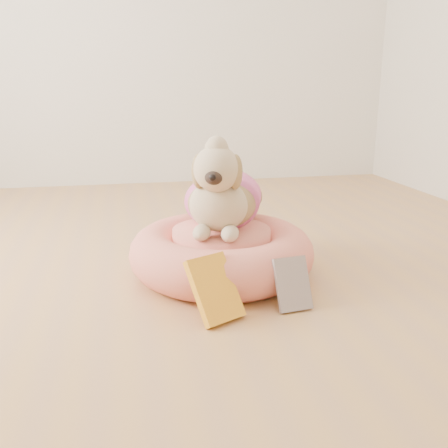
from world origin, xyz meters
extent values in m
plane|color=tan|center=(0.00, 0.00, 0.00)|extent=(4.50, 4.50, 0.00)
cylinder|color=#E6635A|center=(0.26, 0.23, 0.06)|extent=(0.54, 0.54, 0.11)
torus|color=#E6635A|center=(0.26, 0.23, 0.10)|extent=(0.75, 0.75, 0.19)
cylinder|color=#E6635A|center=(0.26, 0.23, 0.14)|extent=(0.40, 0.40, 0.10)
cube|color=yellow|center=(0.16, -0.16, 0.10)|extent=(0.20, 0.20, 0.20)
cube|color=white|center=(0.44, -0.14, 0.09)|extent=(0.13, 0.11, 0.18)
camera|label=1|loc=(-0.12, -1.65, 0.76)|focal=40.00mm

